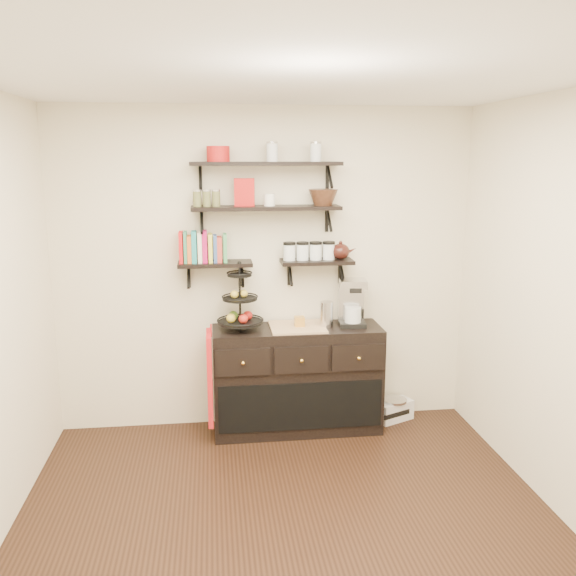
{
  "coord_description": "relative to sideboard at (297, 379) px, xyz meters",
  "views": [
    {
      "loc": [
        -0.44,
        -3.3,
        2.29
      ],
      "look_at": [
        0.12,
        1.15,
        1.32
      ],
      "focal_mm": 38.0,
      "sensor_mm": 36.0,
      "label": 1
    }
  ],
  "objects": [
    {
      "name": "floor",
      "position": [
        -0.24,
        -1.51,
        -0.45
      ],
      "size": [
        3.5,
        3.5,
        0.0
      ],
      "primitive_type": "plane",
      "color": "black",
      "rests_on": "ground"
    },
    {
      "name": "ceiling",
      "position": [
        -0.24,
        -1.51,
        2.25
      ],
      "size": [
        3.5,
        3.5,
        0.02
      ],
      "primitive_type": "cube",
      "color": "white",
      "rests_on": "back_wall"
    },
    {
      "name": "back_wall",
      "position": [
        -0.24,
        0.24,
        0.9
      ],
      "size": [
        3.5,
        0.02,
        2.7
      ],
      "primitive_type": "cube",
      "color": "beige",
      "rests_on": "ground"
    },
    {
      "name": "shelf_top",
      "position": [
        -0.24,
        0.1,
        1.78
      ],
      "size": [
        1.2,
        0.27,
        0.23
      ],
      "color": "black",
      "rests_on": "back_wall"
    },
    {
      "name": "shelf_mid",
      "position": [
        -0.24,
        0.1,
        1.43
      ],
      "size": [
        1.2,
        0.27,
        0.23
      ],
      "color": "black",
      "rests_on": "back_wall"
    },
    {
      "name": "shelf_low_left",
      "position": [
        -0.66,
        0.12,
        0.98
      ],
      "size": [
        0.6,
        0.25,
        0.23
      ],
      "color": "black",
      "rests_on": "back_wall"
    },
    {
      "name": "shelf_low_right",
      "position": [
        0.18,
        0.12,
        0.98
      ],
      "size": [
        0.6,
        0.25,
        0.23
      ],
      "color": "black",
      "rests_on": "back_wall"
    },
    {
      "name": "cookbooks",
      "position": [
        -0.75,
        0.12,
        1.11
      ],
      "size": [
        0.36,
        0.15,
        0.26
      ],
      "color": "red",
      "rests_on": "shelf_low_left"
    },
    {
      "name": "glass_canisters",
      "position": [
        0.11,
        0.12,
        1.06
      ],
      "size": [
        0.43,
        0.1,
        0.13
      ],
      "color": "silver",
      "rests_on": "shelf_low_right"
    },
    {
      "name": "sideboard",
      "position": [
        0.0,
        0.0,
        0.0
      ],
      "size": [
        1.4,
        0.5,
        0.92
      ],
      "color": "black",
      "rests_on": "floor"
    },
    {
      "name": "fruit_stand",
      "position": [
        -0.47,
        0.0,
        0.64
      ],
      "size": [
        0.37,
        0.37,
        0.54
      ],
      "rotation": [
        0.0,
        0.0,
        0.35
      ],
      "color": "black",
      "rests_on": "sideboard"
    },
    {
      "name": "candle",
      "position": [
        0.02,
        0.0,
        0.5
      ],
      "size": [
        0.08,
        0.08,
        0.08
      ],
      "primitive_type": "cube",
      "color": "#AF7A28",
      "rests_on": "sideboard"
    },
    {
      "name": "coffee_maker",
      "position": [
        0.46,
        0.03,
        0.64
      ],
      "size": [
        0.23,
        0.23,
        0.4
      ],
      "rotation": [
        0.0,
        0.0,
        -0.09
      ],
      "color": "black",
      "rests_on": "sideboard"
    },
    {
      "name": "thermal_carafe",
      "position": [
        0.24,
        -0.02,
        0.56
      ],
      "size": [
        0.11,
        0.11,
        0.22
      ],
      "primitive_type": "cylinder",
      "color": "silver",
      "rests_on": "sideboard"
    },
    {
      "name": "apron",
      "position": [
        -0.73,
        -0.1,
        0.08
      ],
      "size": [
        0.04,
        0.32,
        0.75
      ],
      "primitive_type": "cube",
      "color": "red",
      "rests_on": "sideboard"
    },
    {
      "name": "radio",
      "position": [
        0.88,
        0.07,
        -0.36
      ],
      "size": [
        0.36,
        0.29,
        0.19
      ],
      "rotation": [
        0.0,
        0.0,
        0.43
      ],
      "color": "silver",
      "rests_on": "floor"
    },
    {
      "name": "recipe_box",
      "position": [
        -0.42,
        0.1,
        1.56
      ],
      "size": [
        0.17,
        0.08,
        0.22
      ],
      "primitive_type": "cube",
      "rotation": [
        0.0,
        0.0,
        -0.1
      ],
      "color": "#AE1513",
      "rests_on": "shelf_mid"
    },
    {
      "name": "walnut_bowl",
      "position": [
        0.22,
        0.1,
        1.51
      ],
      "size": [
        0.24,
        0.24,
        0.13
      ],
      "primitive_type": null,
      "color": "black",
      "rests_on": "shelf_mid"
    },
    {
      "name": "ramekins",
      "position": [
        -0.22,
        0.1,
        1.5
      ],
      "size": [
        0.09,
        0.09,
        0.1
      ],
      "primitive_type": "cylinder",
      "color": "white",
      "rests_on": "shelf_mid"
    },
    {
      "name": "teapot",
      "position": [
        0.38,
        0.12,
        1.08
      ],
      "size": [
        0.22,
        0.18,
        0.16
      ],
      "primitive_type": null,
      "rotation": [
        0.0,
        0.0,
        0.12
      ],
      "color": "black",
      "rests_on": "shelf_low_right"
    },
    {
      "name": "red_pot",
      "position": [
        -0.62,
        0.1,
        1.86
      ],
      "size": [
        0.18,
        0.18,
        0.12
      ],
      "primitive_type": "cylinder",
      "color": "#AE1513",
      "rests_on": "shelf_top"
    }
  ]
}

